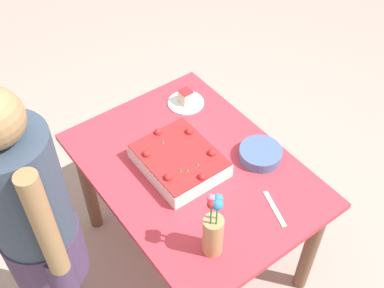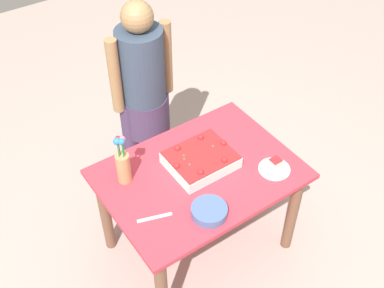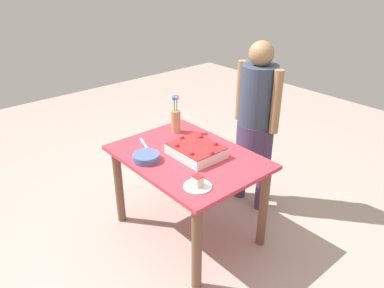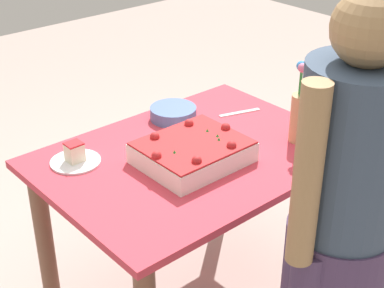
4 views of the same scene
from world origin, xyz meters
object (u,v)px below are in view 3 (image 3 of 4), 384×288
(flower_vase, at_px, (176,118))
(fruit_bowl, at_px, (146,157))
(serving_plate_with_slice, at_px, (198,184))
(cake_knife, at_px, (143,143))
(person_standing, at_px, (256,117))
(sheet_cake, at_px, (196,150))

(flower_vase, height_order, fruit_bowl, flower_vase)
(serving_plate_with_slice, relative_size, cake_knife, 0.98)
(person_standing, bearing_deg, cake_knife, -27.41)
(cake_knife, distance_m, fruit_bowl, 0.29)
(flower_vase, xyz_separation_m, person_standing, (-0.44, -0.52, 0.00))
(cake_knife, xyz_separation_m, flower_vase, (-0.00, -0.33, 0.13))
(serving_plate_with_slice, bearing_deg, fruit_bowl, 5.66)
(cake_knife, bearing_deg, sheet_cake, -138.76)
(cake_knife, bearing_deg, fruit_bowl, 168.11)
(flower_vase, bearing_deg, cake_knife, 89.28)
(sheet_cake, xyz_separation_m, serving_plate_with_slice, (-0.33, 0.28, -0.02))
(serving_plate_with_slice, xyz_separation_m, person_standing, (0.32, -0.95, 0.11))
(flower_vase, relative_size, person_standing, 0.22)
(sheet_cake, xyz_separation_m, person_standing, (-0.01, -0.67, 0.09))
(fruit_bowl, bearing_deg, sheet_cake, -118.38)
(sheet_cake, height_order, flower_vase, flower_vase)
(cake_knife, distance_m, person_standing, 0.97)
(cake_knife, relative_size, flower_vase, 0.58)
(person_standing, bearing_deg, serving_plate_with_slice, 18.91)
(flower_vase, bearing_deg, serving_plate_with_slice, 150.65)
(flower_vase, distance_m, fruit_bowl, 0.55)
(sheet_cake, xyz_separation_m, fruit_bowl, (0.18, 0.33, -0.02))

